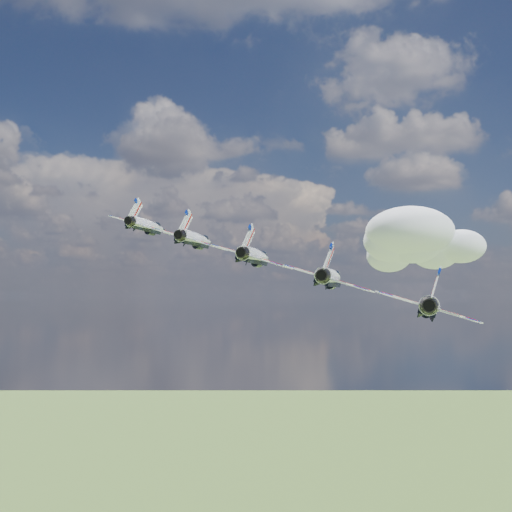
# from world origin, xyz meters

# --- Properties ---
(cloud_far) EXTENTS (64.13, 50.39, 25.19)m
(cloud_far) POSITION_xyz_m (50.23, 211.40, 171.87)
(cloud_far) COLOR white
(jet_0) EXTENTS (11.83, 14.66, 6.35)m
(jet_0) POSITION_xyz_m (-26.67, 0.59, 157.48)
(jet_0) COLOR white
(jet_1) EXTENTS (11.83, 14.66, 6.35)m
(jet_1) POSITION_xyz_m (-18.27, -7.21, 154.76)
(jet_1) COLOR white
(jet_2) EXTENTS (11.83, 14.66, 6.35)m
(jet_2) POSITION_xyz_m (-9.86, -15.01, 152.05)
(jet_2) COLOR silver
(jet_3) EXTENTS (11.83, 14.66, 6.35)m
(jet_3) POSITION_xyz_m (-1.46, -22.81, 149.33)
(jet_3) COLOR white
(jet_4) EXTENTS (11.83, 14.66, 6.35)m
(jet_4) POSITION_xyz_m (6.94, -30.62, 146.61)
(jet_4) COLOR white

